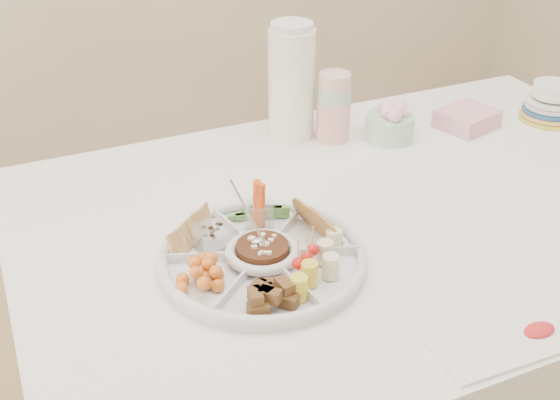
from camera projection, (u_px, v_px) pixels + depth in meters
name	position (u px, v px, depth m)	size (l,w,h in m)	color
dining_table	(371.00, 341.00, 1.68)	(1.52, 1.02, 0.76)	white
party_tray	(263.00, 255.00, 1.29)	(0.38, 0.38, 0.04)	silver
bean_dip	(262.00, 252.00, 1.29)	(0.10, 0.10, 0.04)	#4E2F12
tortillas	(319.00, 224.00, 1.35)	(0.09, 0.09, 0.06)	#AA803C
carrot_cucumber	(259.00, 200.00, 1.38)	(0.11, 0.11, 0.10)	#DD521A
pita_raisins	(201.00, 229.00, 1.33)	(0.11, 0.11, 0.06)	#E2A354
cherries	(200.00, 273.00, 1.22)	(0.11, 0.11, 0.04)	orange
granola_chunks	(267.00, 293.00, 1.17)	(0.10, 0.10, 0.04)	brown
banana_tomato	(329.00, 256.00, 1.23)	(0.10, 0.10, 0.08)	#D5C166
cup_stack	(334.00, 96.00, 1.71)	(0.08, 0.08, 0.23)	#B5CDAB
thermos	(292.00, 80.00, 1.71)	(0.11, 0.11, 0.30)	white
flower_bowl	(390.00, 121.00, 1.75)	(0.12, 0.12, 0.09)	#A1B1A5
napkin_stack	(467.00, 119.00, 1.82)	(0.14, 0.12, 0.05)	pink
plate_stack	(551.00, 103.00, 1.84)	(0.15, 0.15, 0.10)	gold
placemat	(524.00, 338.00, 1.13)	(0.31, 0.10, 0.01)	white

